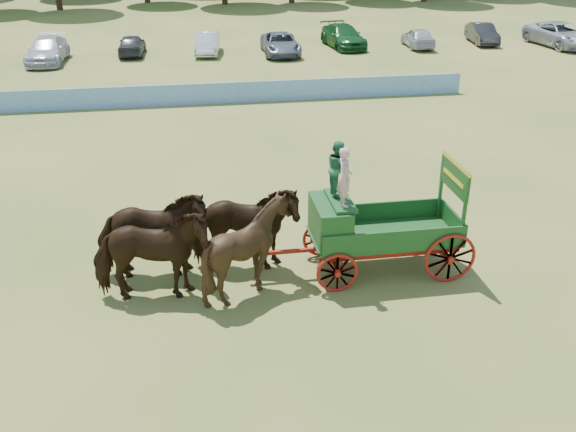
# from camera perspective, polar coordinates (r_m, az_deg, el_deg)

# --- Properties ---
(ground) EXTENTS (160.00, 160.00, 0.00)m
(ground) POSITION_cam_1_polar(r_m,az_deg,el_deg) (16.57, 0.64, -6.76)
(ground) COLOR olive
(ground) RESTS_ON ground
(horse_lead_left) EXTENTS (2.99, 1.50, 2.47)m
(horse_lead_left) POSITION_cam_1_polar(r_m,az_deg,el_deg) (16.02, -12.11, -3.51)
(horse_lead_left) COLOR #311E0D
(horse_lead_left) RESTS_ON ground
(horse_lead_right) EXTENTS (2.97, 1.45, 2.47)m
(horse_lead_right) POSITION_cam_1_polar(r_m,az_deg,el_deg) (16.99, -12.00, -1.72)
(horse_lead_right) COLOR #311E0D
(horse_lead_right) RESTS_ON ground
(horse_wheel_left) EXTENTS (2.54, 2.33, 2.47)m
(horse_wheel_left) POSITION_cam_1_polar(r_m,az_deg,el_deg) (16.03, -3.53, -2.89)
(horse_wheel_left) COLOR #311E0D
(horse_wheel_left) RESTS_ON ground
(horse_wheel_right) EXTENTS (3.06, 1.68, 2.47)m
(horse_wheel_right) POSITION_cam_1_polar(r_m,az_deg,el_deg) (17.01, -3.92, -1.15)
(horse_wheel_right) COLOR #311E0D
(horse_wheel_right) RESTS_ON ground
(farm_dray) EXTENTS (6.00, 2.00, 3.67)m
(farm_dray) POSITION_cam_1_polar(r_m,az_deg,el_deg) (16.88, 6.33, -0.14)
(farm_dray) COLOR #A92610
(farm_dray) RESTS_ON ground
(sponsor_banner) EXTENTS (26.00, 0.08, 1.05)m
(sponsor_banner) POSITION_cam_1_polar(r_m,az_deg,el_deg) (32.89, -6.63, 10.77)
(sponsor_banner) COLOR #2062B0
(sponsor_banner) RESTS_ON ground
(parked_cars) EXTENTS (57.08, 8.01, 1.64)m
(parked_cars) POSITION_cam_1_polar(r_m,az_deg,el_deg) (44.46, -2.87, 15.09)
(parked_cars) COLOR silver
(parked_cars) RESTS_ON ground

